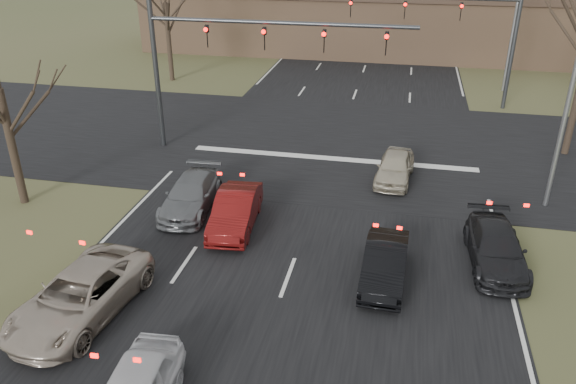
% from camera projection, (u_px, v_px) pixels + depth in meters
% --- Properties ---
extents(ground, '(360.00, 360.00, 0.00)m').
position_uv_depth(ground, '(265.00, 340.00, 15.23)').
color(ground, '#454D29').
rests_on(ground, ground).
extents(road_main, '(14.00, 300.00, 0.02)m').
position_uv_depth(road_main, '(385.00, 12.00, 67.95)').
color(road_main, black).
rests_on(road_main, ground).
extents(road_cross, '(200.00, 14.00, 0.02)m').
position_uv_depth(road_cross, '(337.00, 144.00, 28.41)').
color(road_cross, black).
rests_on(road_cross, ground).
extents(building, '(42.40, 10.40, 5.30)m').
position_uv_depth(building, '(397.00, 19.00, 47.08)').
color(building, '#916C4E').
rests_on(building, ground).
extents(mast_arm_near, '(12.12, 0.24, 8.00)m').
position_uv_depth(mast_arm_near, '(221.00, 46.00, 25.39)').
color(mast_arm_near, '#383A3D').
rests_on(mast_arm_near, ground).
extents(mast_arm_far, '(11.12, 0.24, 8.00)m').
position_uv_depth(mast_arm_far, '(466.00, 21.00, 32.09)').
color(mast_arm_far, '#383A3D').
rests_on(mast_arm_far, ground).
extents(streetlight_right_near, '(2.34, 0.25, 10.00)m').
position_uv_depth(streetlight_right_near, '(571.00, 66.00, 19.93)').
color(streetlight_right_near, gray).
rests_on(streetlight_right_near, ground).
extents(streetlight_right_far, '(2.34, 0.25, 10.00)m').
position_uv_depth(streetlight_right_far, '(515.00, 2.00, 34.77)').
color(streetlight_right_far, gray).
rests_on(streetlight_right_far, ground).
extents(car_silver_suv, '(2.81, 5.12, 1.36)m').
position_uv_depth(car_silver_suv, '(80.00, 295.00, 15.91)').
color(car_silver_suv, '#B2A290').
rests_on(car_silver_suv, ground).
extents(car_black_hatch, '(1.41, 3.74, 1.22)m').
position_uv_depth(car_black_hatch, '(385.00, 263.00, 17.49)').
color(car_black_hatch, black).
rests_on(car_black_hatch, ground).
extents(car_charcoal_sedan, '(1.92, 4.25, 1.21)m').
position_uv_depth(car_charcoal_sedan, '(496.00, 248.00, 18.33)').
color(car_charcoal_sedan, black).
rests_on(car_charcoal_sedan, ground).
extents(car_grey_ahead, '(2.03, 4.38, 1.24)m').
position_uv_depth(car_grey_ahead, '(191.00, 194.00, 21.84)').
color(car_grey_ahead, slate).
rests_on(car_grey_ahead, ground).
extents(car_red_ahead, '(1.76, 4.13, 1.32)m').
position_uv_depth(car_red_ahead, '(235.00, 211.00, 20.53)').
color(car_red_ahead, '#5E0E0D').
rests_on(car_red_ahead, ground).
extents(car_silver_ahead, '(1.79, 3.75, 1.24)m').
position_uv_depth(car_silver_ahead, '(395.00, 167.00, 24.23)').
color(car_silver_ahead, '#BFB59B').
rests_on(car_silver_ahead, ground).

